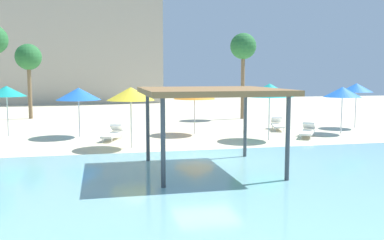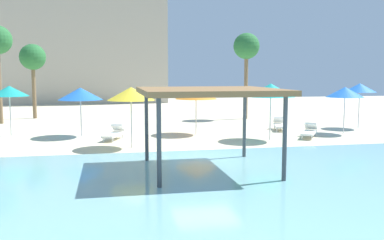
{
  "view_description": "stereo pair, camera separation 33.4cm",
  "coord_description": "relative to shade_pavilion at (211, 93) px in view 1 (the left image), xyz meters",
  "views": [
    {
      "loc": [
        -4.09,
        -16.02,
        3.34
      ],
      "look_at": [
        -0.12,
        2.0,
        1.3
      ],
      "focal_mm": 39.5,
      "sensor_mm": 36.0,
      "label": 1
    },
    {
      "loc": [
        -3.77,
        -16.09,
        3.34
      ],
      "look_at": [
        -0.12,
        2.0,
        1.3
      ],
      "focal_mm": 39.5,
      "sensor_mm": 36.0,
      "label": 2
    }
  ],
  "objects": [
    {
      "name": "shade_pavilion",
      "position": [
        0.0,
        0.0,
        0.0
      ],
      "size": [
        4.57,
        4.57,
        2.84
      ],
      "color": "#42474C",
      "rests_on": "ground"
    },
    {
      "name": "lounge_chair_4",
      "position": [
        6.97,
        6.32,
        -2.34
      ],
      "size": [
        1.56,
        1.91,
        0.74
      ],
      "rotation": [
        0.0,
        0.0,
        -2.16
      ],
      "color": "white",
      "rests_on": "ground"
    },
    {
      "name": "hotel_block_0",
      "position": [
        -7.99,
        37.47,
        4.72
      ],
      "size": [
        22.81,
        8.15,
        14.78
      ],
      "primitive_type": "cube",
      "color": "#B2A893",
      "rests_on": "ground"
    },
    {
      "name": "ground_plane",
      "position": [
        0.39,
        2.19,
        -2.67
      ],
      "size": [
        80.0,
        80.0,
        0.0
      ],
      "primitive_type": "plane",
      "color": "beige"
    },
    {
      "name": "beach_umbrella_yellow_1",
      "position": [
        -2.32,
        5.11,
        -0.23
      ],
      "size": [
        2.14,
        2.14,
        2.74
      ],
      "color": "silver",
      "rests_on": "ground"
    },
    {
      "name": "palm_tree_0",
      "position": [
        6.65,
        15.78,
        2.5
      ],
      "size": [
        1.9,
        1.9,
        6.27
      ],
      "color": "brown",
      "rests_on": "ground"
    },
    {
      "name": "lagoon_water",
      "position": [
        0.39,
        -3.06,
        -2.65
      ],
      "size": [
        44.0,
        13.5,
        0.04
      ],
      "primitive_type": "cube",
      "color": "#7AB7C1",
      "rests_on": "ground"
    },
    {
      "name": "beach_umbrella_blue_7",
      "position": [
        9.54,
        7.3,
        -0.36
      ],
      "size": [
        2.06,
        2.06,
        2.6
      ],
      "color": "silver",
      "rests_on": "ground"
    },
    {
      "name": "beach_umbrella_blue_4",
      "position": [
        -4.75,
        9.06,
        -0.4
      ],
      "size": [
        2.32,
        2.32,
        2.6
      ],
      "color": "silver",
      "rests_on": "ground"
    },
    {
      "name": "beach_umbrella_blue_6",
      "position": [
        11.72,
        9.28,
        -0.2
      ],
      "size": [
        1.95,
        1.95,
        2.74
      ],
      "color": "silver",
      "rests_on": "ground"
    },
    {
      "name": "palm_tree_2",
      "position": [
        -8.69,
        19.18,
        1.76
      ],
      "size": [
        1.9,
        1.9,
        5.49
      ],
      "color": "brown",
      "rests_on": "ground"
    },
    {
      "name": "beach_umbrella_teal_3",
      "position": [
        -8.47,
        10.05,
        -0.26
      ],
      "size": [
        2.03,
        2.03,
        2.69
      ],
      "color": "silver",
      "rests_on": "ground"
    },
    {
      "name": "lounge_chair_1",
      "position": [
        6.62,
        9.39,
        -2.34
      ],
      "size": [
        1.13,
        1.99,
        0.74
      ],
      "rotation": [
        0.0,
        0.0,
        -1.87
      ],
      "color": "white",
      "rests_on": "ground"
    },
    {
      "name": "beach_umbrella_orange_2",
      "position": [
        1.41,
        8.71,
        -0.41
      ],
      "size": [
        2.32,
        2.32,
        2.58
      ],
      "color": "silver",
      "rests_on": "ground"
    },
    {
      "name": "beach_umbrella_teal_5",
      "position": [
        4.63,
        5.93,
        -0.16
      ],
      "size": [
        2.41,
        2.41,
        2.84
      ],
      "color": "silver",
      "rests_on": "ground"
    },
    {
      "name": "lounge_chair_5",
      "position": [
        -3.05,
        7.65,
        -2.34
      ],
      "size": [
        1.24,
        1.98,
        0.74
      ],
      "rotation": [
        0.0,
        0.0,
        -1.94
      ],
      "color": "white",
      "rests_on": "ground"
    }
  ]
}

